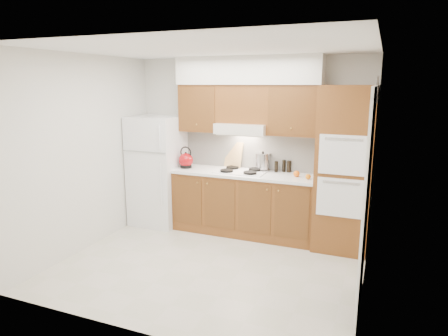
# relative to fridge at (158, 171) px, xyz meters

# --- Properties ---
(floor) EXTENTS (3.60, 3.60, 0.00)m
(floor) POSITION_rel_fridge_xyz_m (1.41, -1.14, -0.86)
(floor) COLOR beige
(floor) RESTS_ON ground
(ceiling) EXTENTS (3.60, 3.60, 0.00)m
(ceiling) POSITION_rel_fridge_xyz_m (1.41, -1.14, 1.74)
(ceiling) COLOR white
(ceiling) RESTS_ON wall_back
(wall_back) EXTENTS (3.60, 0.02, 2.60)m
(wall_back) POSITION_rel_fridge_xyz_m (1.41, 0.36, 0.44)
(wall_back) COLOR silver
(wall_back) RESTS_ON floor
(wall_left) EXTENTS (0.02, 3.00, 2.60)m
(wall_left) POSITION_rel_fridge_xyz_m (-0.40, -1.14, 0.44)
(wall_left) COLOR silver
(wall_left) RESTS_ON floor
(wall_right) EXTENTS (0.02, 3.00, 2.60)m
(wall_right) POSITION_rel_fridge_xyz_m (3.21, -1.14, 0.44)
(wall_right) COLOR silver
(wall_right) RESTS_ON floor
(fridge) EXTENTS (0.75, 0.72, 1.72)m
(fridge) POSITION_rel_fridge_xyz_m (0.00, 0.00, 0.00)
(fridge) COLOR white
(fridge) RESTS_ON floor
(base_cabinets) EXTENTS (2.11, 0.60, 0.90)m
(base_cabinets) POSITION_rel_fridge_xyz_m (1.43, 0.06, -0.41)
(base_cabinets) COLOR brown
(base_cabinets) RESTS_ON floor
(countertop) EXTENTS (2.13, 0.62, 0.04)m
(countertop) POSITION_rel_fridge_xyz_m (1.43, 0.05, 0.06)
(countertop) COLOR white
(countertop) RESTS_ON base_cabinets
(backsplash) EXTENTS (2.11, 0.03, 0.56)m
(backsplash) POSITION_rel_fridge_xyz_m (1.43, 0.34, 0.36)
(backsplash) COLOR white
(backsplash) RESTS_ON countertop
(oven_cabinet) EXTENTS (0.70, 0.65, 2.20)m
(oven_cabinet) POSITION_rel_fridge_xyz_m (2.85, 0.03, 0.24)
(oven_cabinet) COLOR brown
(oven_cabinet) RESTS_ON floor
(upper_cab_left) EXTENTS (0.63, 0.33, 0.70)m
(upper_cab_left) POSITION_rel_fridge_xyz_m (0.69, 0.19, 0.99)
(upper_cab_left) COLOR brown
(upper_cab_left) RESTS_ON wall_back
(upper_cab_right) EXTENTS (0.73, 0.33, 0.70)m
(upper_cab_right) POSITION_rel_fridge_xyz_m (2.12, 0.19, 0.99)
(upper_cab_right) COLOR brown
(upper_cab_right) RESTS_ON wall_back
(range_hood) EXTENTS (0.75, 0.45, 0.15)m
(range_hood) POSITION_rel_fridge_xyz_m (1.38, 0.13, 0.71)
(range_hood) COLOR silver
(range_hood) RESTS_ON wall_back
(upper_cab_over_hood) EXTENTS (0.75, 0.33, 0.55)m
(upper_cab_over_hood) POSITION_rel_fridge_xyz_m (1.38, 0.19, 1.06)
(upper_cab_over_hood) COLOR brown
(upper_cab_over_hood) RESTS_ON range_hood
(soffit) EXTENTS (2.13, 0.36, 0.40)m
(soffit) POSITION_rel_fridge_xyz_m (1.43, 0.18, 1.54)
(soffit) COLOR silver
(soffit) RESTS_ON wall_back
(cooktop) EXTENTS (0.74, 0.50, 0.01)m
(cooktop) POSITION_rel_fridge_xyz_m (1.38, 0.07, 0.09)
(cooktop) COLOR white
(cooktop) RESTS_ON countertop
(doorway) EXTENTS (0.02, 0.90, 2.10)m
(doorway) POSITION_rel_fridge_xyz_m (3.19, -1.49, 0.19)
(doorway) COLOR black
(doorway) RESTS_ON floor
(wall_clock) EXTENTS (0.02, 0.30, 0.30)m
(wall_clock) POSITION_rel_fridge_xyz_m (3.19, -0.59, 1.29)
(wall_clock) COLOR #3F3833
(wall_clock) RESTS_ON wall_right
(kettle) EXTENTS (0.27, 0.27, 0.22)m
(kettle) POSITION_rel_fridge_xyz_m (0.50, 0.01, 0.20)
(kettle) COLOR maroon
(kettle) RESTS_ON countertop
(cutting_board) EXTENTS (0.32, 0.18, 0.40)m
(cutting_board) POSITION_rel_fridge_xyz_m (1.17, 0.31, 0.28)
(cutting_board) COLOR tan
(cutting_board) RESTS_ON countertop
(stock_pot) EXTENTS (0.28, 0.28, 0.23)m
(stock_pot) POSITION_rel_fridge_xyz_m (1.65, 0.27, 0.22)
(stock_pot) COLOR #ADACB1
(stock_pot) RESTS_ON cooktop
(condiment_a) EXTENTS (0.06, 0.06, 0.18)m
(condiment_a) POSITION_rel_fridge_xyz_m (1.96, 0.31, 0.17)
(condiment_a) COLOR black
(condiment_a) RESTS_ON countertop
(condiment_b) EXTENTS (0.07, 0.07, 0.16)m
(condiment_b) POSITION_rel_fridge_xyz_m (1.87, 0.25, 0.16)
(condiment_b) COLOR black
(condiment_b) RESTS_ON countertop
(condiment_c) EXTENTS (0.06, 0.06, 0.17)m
(condiment_c) POSITION_rel_fridge_xyz_m (2.04, 0.30, 0.17)
(condiment_c) COLOR black
(condiment_c) RESTS_ON countertop
(orange_near) EXTENTS (0.10, 0.10, 0.07)m
(orange_near) POSITION_rel_fridge_xyz_m (2.38, -0.03, 0.12)
(orange_near) COLOR orange
(orange_near) RESTS_ON countertop
(orange_far) EXTENTS (0.09, 0.09, 0.09)m
(orange_far) POSITION_rel_fridge_xyz_m (2.21, 0.05, 0.12)
(orange_far) COLOR orange
(orange_far) RESTS_ON countertop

